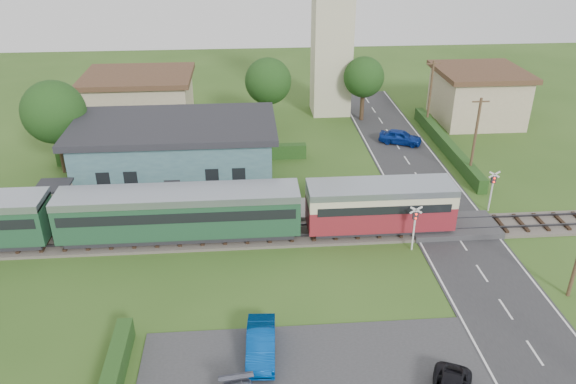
{
  "coord_description": "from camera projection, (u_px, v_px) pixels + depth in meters",
  "views": [
    {
      "loc": [
        -4.31,
        -31.24,
        20.41
      ],
      "look_at": [
        -1.53,
        4.0,
        2.38
      ],
      "focal_mm": 35.0,
      "sensor_mm": 36.0,
      "label": 1
    }
  ],
  "objects": [
    {
      "name": "ground",
      "position": [
        316.0,
        250.0,
        37.32
      ],
      "size": [
        120.0,
        120.0,
        0.0
      ],
      "primitive_type": "plane",
      "color": "#2D4C19"
    },
    {
      "name": "railway_track",
      "position": [
        312.0,
        233.0,
        39.05
      ],
      "size": [
        76.0,
        3.2,
        0.49
      ],
      "color": "#4C443D",
      "rests_on": "ground"
    },
    {
      "name": "road",
      "position": [
        462.0,
        244.0,
        38.01
      ],
      "size": [
        6.0,
        70.0,
        0.05
      ],
      "primitive_type": "cube",
      "color": "#28282B",
      "rests_on": "ground"
    },
    {
      "name": "crossing_deck",
      "position": [
        452.0,
        226.0,
        39.69
      ],
      "size": [
        6.2,
        3.4,
        0.45
      ],
      "primitive_type": "cube",
      "color": "#333335",
      "rests_on": "ground"
    },
    {
      "name": "platform",
      "position": [
        172.0,
        215.0,
        41.14
      ],
      "size": [
        30.0,
        3.0,
        0.45
      ],
      "primitive_type": "cube",
      "color": "gray",
      "rests_on": "ground"
    },
    {
      "name": "equipment_hut",
      "position": [
        56.0,
        201.0,
        39.88
      ],
      "size": [
        2.3,
        2.3,
        2.55
      ],
      "color": "beige",
      "rests_on": "platform"
    },
    {
      "name": "station_building",
      "position": [
        176.0,
        153.0,
        45.16
      ],
      "size": [
        16.0,
        9.0,
        5.3
      ],
      "color": "#375C67",
      "rests_on": "ground"
    },
    {
      "name": "train",
      "position": [
        131.0,
        214.0,
        37.26
      ],
      "size": [
        43.2,
        2.9,
        3.4
      ],
      "color": "#232328",
      "rests_on": "ground"
    },
    {
      "name": "church_tower",
      "position": [
        333.0,
        17.0,
        57.89
      ],
      "size": [
        6.0,
        6.0,
        17.6
      ],
      "color": "beige",
      "rests_on": "ground"
    },
    {
      "name": "house_west",
      "position": [
        140.0,
        100.0,
        57.2
      ],
      "size": [
        10.8,
        8.8,
        5.5
      ],
      "color": "tan",
      "rests_on": "ground"
    },
    {
      "name": "house_east",
      "position": [
        478.0,
        95.0,
        58.76
      ],
      "size": [
        8.8,
        8.8,
        5.5
      ],
      "color": "tan",
      "rests_on": "ground"
    },
    {
      "name": "hedge_roadside",
      "position": [
        446.0,
        145.0,
        52.25
      ],
      "size": [
        0.8,
        18.0,
        1.2
      ],
      "primitive_type": "cube",
      "color": "#193814",
      "rests_on": "ground"
    },
    {
      "name": "hedge_station",
      "position": [
        183.0,
        154.0,
        50.09
      ],
      "size": [
        22.0,
        0.8,
        1.3
      ],
      "primitive_type": "cube",
      "color": "#193814",
      "rests_on": "ground"
    },
    {
      "name": "tree_a",
      "position": [
        54.0,
        112.0,
        45.91
      ],
      "size": [
        5.2,
        5.2,
        8.0
      ],
      "color": "#332316",
      "rests_on": "ground"
    },
    {
      "name": "tree_b",
      "position": [
        268.0,
        81.0,
        55.33
      ],
      "size": [
        4.6,
        4.6,
        7.34
      ],
      "color": "#332316",
      "rests_on": "ground"
    },
    {
      "name": "tree_c",
      "position": [
        364.0,
        77.0,
        57.97
      ],
      "size": [
        4.2,
        4.2,
        6.78
      ],
      "color": "#332316",
      "rests_on": "ground"
    },
    {
      "name": "utility_pole_c",
      "position": [
        475.0,
        138.0,
        45.55
      ],
      "size": [
        1.4,
        0.22,
        7.0
      ],
      "color": "#473321",
      "rests_on": "ground"
    },
    {
      "name": "utility_pole_d",
      "position": [
        430.0,
        94.0,
        56.2
      ],
      "size": [
        1.4,
        0.22,
        7.0
      ],
      "color": "#473321",
      "rests_on": "ground"
    },
    {
      "name": "crossing_signal_near",
      "position": [
        415.0,
        222.0,
        36.43
      ],
      "size": [
        0.84,
        0.28,
        3.28
      ],
      "color": "silver",
      "rests_on": "ground"
    },
    {
      "name": "crossing_signal_far",
      "position": [
        493.0,
        185.0,
        41.2
      ],
      "size": [
        0.84,
        0.28,
        3.28
      ],
      "color": "silver",
      "rests_on": "ground"
    },
    {
      "name": "streetlamp_west",
      "position": [
        55.0,
        116.0,
        52.16
      ],
      "size": [
        0.3,
        0.3,
        5.15
      ],
      "color": "#3F3F47",
      "rests_on": "ground"
    },
    {
      "name": "streetlamp_east",
      "position": [
        432.0,
        85.0,
        61.04
      ],
      "size": [
        0.3,
        0.3,
        5.15
      ],
      "color": "#3F3F47",
      "rests_on": "ground"
    },
    {
      "name": "car_on_road",
      "position": [
        400.0,
        137.0,
        53.66
      ],
      "size": [
        4.33,
        3.15,
        1.37
      ],
      "primitive_type": "imported",
      "rotation": [
        0.0,
        0.0,
        1.14
      ],
      "color": "navy",
      "rests_on": "road"
    },
    {
      "name": "car_park_blue",
      "position": [
        261.0,
        344.0,
        28.26
      ],
      "size": [
        1.65,
        4.17,
        1.35
      ],
      "primitive_type": "imported",
      "rotation": [
        0.0,
        0.0,
        -0.06
      ],
      "color": "navy",
      "rests_on": "car_park"
    },
    {
      "name": "pedestrian_near",
      "position": [
        281.0,
        196.0,
        41.37
      ],
      "size": [
        0.72,
        0.52,
        1.85
      ],
      "primitive_type": "imported",
      "rotation": [
        0.0,
        0.0,
        3.03
      ],
      "color": "gray",
      "rests_on": "platform"
    },
    {
      "name": "pedestrian_far",
      "position": [
        93.0,
        208.0,
        39.77
      ],
      "size": [
        0.91,
        1.04,
        1.8
      ],
      "primitive_type": "imported",
      "rotation": [
        0.0,
        0.0,
        1.87
      ],
      "color": "gray",
      "rests_on": "platform"
    }
  ]
}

